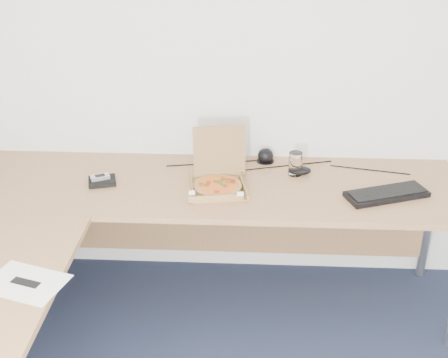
# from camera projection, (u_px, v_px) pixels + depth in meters

# --- Properties ---
(room_shell) EXTENTS (3.50, 3.50, 2.50)m
(room_shell) POSITION_uv_depth(u_px,v_px,m) (376.00, 261.00, 1.49)
(room_shell) COLOR silver
(room_shell) RESTS_ON ground
(desk) EXTENTS (2.50, 2.20, 0.73)m
(desk) POSITION_uv_depth(u_px,v_px,m) (137.00, 232.00, 2.65)
(desk) COLOR #A9774A
(desk) RESTS_ON ground
(pizza_box) EXTENTS (0.27, 0.31, 0.27)m
(pizza_box) POSITION_uv_depth(u_px,v_px,m) (218.00, 182.00, 2.94)
(pizza_box) COLOR #9F7844
(pizza_box) RESTS_ON desk
(drinking_glass) EXTENTS (0.07, 0.07, 0.12)m
(drinking_glass) POSITION_uv_depth(u_px,v_px,m) (295.00, 164.00, 3.06)
(drinking_glass) COLOR white
(drinking_glass) RESTS_ON desk
(keyboard) EXTENTS (0.43, 0.27, 0.03)m
(keyboard) POSITION_uv_depth(u_px,v_px,m) (387.00, 194.00, 2.87)
(keyboard) COLOR black
(keyboard) RESTS_ON desk
(mouse) EXTENTS (0.12, 0.08, 0.04)m
(mouse) POSITION_uv_depth(u_px,v_px,m) (300.00, 170.00, 3.09)
(mouse) COLOR black
(mouse) RESTS_ON desk
(wallet) EXTENTS (0.16, 0.14, 0.02)m
(wallet) POSITION_uv_depth(u_px,v_px,m) (102.00, 181.00, 3.00)
(wallet) COLOR black
(wallet) RESTS_ON desk
(phone) EXTENTS (0.11, 0.08, 0.02)m
(phone) POSITION_uv_depth(u_px,v_px,m) (100.00, 177.00, 3.00)
(phone) COLOR #B2B5BA
(phone) RESTS_ON wallet
(paper_sheet) EXTENTS (0.34, 0.29, 0.00)m
(paper_sheet) POSITION_uv_depth(u_px,v_px,m) (26.00, 283.00, 2.26)
(paper_sheet) COLOR white
(paper_sheet) RESTS_ON desk
(dome_speaker) EXTENTS (0.10, 0.10, 0.08)m
(dome_speaker) POSITION_uv_depth(u_px,v_px,m) (265.00, 155.00, 3.22)
(dome_speaker) COLOR black
(dome_speaker) RESTS_ON desk
(cable_bundle) EXTENTS (0.62, 0.13, 0.01)m
(cable_bundle) POSITION_uv_depth(u_px,v_px,m) (281.00, 166.00, 3.17)
(cable_bundle) COLOR black
(cable_bundle) RESTS_ON desk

